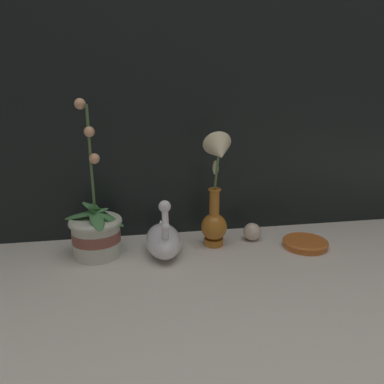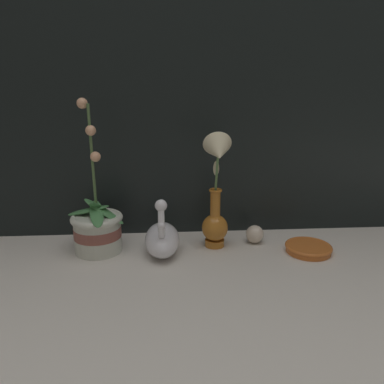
{
  "view_description": "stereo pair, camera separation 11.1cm",
  "coord_description": "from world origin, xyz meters",
  "px_view_note": "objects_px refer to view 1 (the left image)",
  "views": [
    {
      "loc": [
        -0.21,
        -0.92,
        0.49
      ],
      "look_at": [
        -0.03,
        0.13,
        0.18
      ],
      "focal_mm": 35.0,
      "sensor_mm": 36.0,
      "label": 1
    },
    {
      "loc": [
        -0.1,
        -0.93,
        0.49
      ],
      "look_at": [
        -0.03,
        0.13,
        0.18
      ],
      "focal_mm": 35.0,
      "sensor_mm": 36.0,
      "label": 2
    }
  ],
  "objects_px": {
    "amber_dish": "(305,243)",
    "swan_figurine": "(163,239)",
    "glass_sphere": "(252,232)",
    "orchid_potted_plant": "(96,231)",
    "blue_vase": "(216,198)"
  },
  "relations": [
    {
      "from": "amber_dish",
      "to": "swan_figurine",
      "type": "bearing_deg",
      "value": 176.78
    },
    {
      "from": "swan_figurine",
      "to": "blue_vase",
      "type": "xyz_separation_m",
      "value": [
        0.16,
        0.02,
        0.11
      ]
    },
    {
      "from": "glass_sphere",
      "to": "amber_dish",
      "type": "xyz_separation_m",
      "value": [
        0.15,
        -0.08,
        -0.02
      ]
    },
    {
      "from": "swan_figurine",
      "to": "glass_sphere",
      "type": "relative_size",
      "value": 3.43
    },
    {
      "from": "orchid_potted_plant",
      "to": "blue_vase",
      "type": "distance_m",
      "value": 0.37
    },
    {
      "from": "swan_figurine",
      "to": "blue_vase",
      "type": "bearing_deg",
      "value": 7.69
    },
    {
      "from": "orchid_potted_plant",
      "to": "swan_figurine",
      "type": "bearing_deg",
      "value": -7.97
    },
    {
      "from": "orchid_potted_plant",
      "to": "glass_sphere",
      "type": "xyz_separation_m",
      "value": [
        0.49,
        0.03,
        -0.05
      ]
    },
    {
      "from": "glass_sphere",
      "to": "amber_dish",
      "type": "height_order",
      "value": "glass_sphere"
    },
    {
      "from": "swan_figurine",
      "to": "glass_sphere",
      "type": "distance_m",
      "value": 0.3
    },
    {
      "from": "orchid_potted_plant",
      "to": "amber_dish",
      "type": "distance_m",
      "value": 0.64
    },
    {
      "from": "orchid_potted_plant",
      "to": "swan_figurine",
      "type": "relative_size",
      "value": 2.29
    },
    {
      "from": "orchid_potted_plant",
      "to": "blue_vase",
      "type": "relative_size",
      "value": 1.25
    },
    {
      "from": "swan_figurine",
      "to": "glass_sphere",
      "type": "bearing_deg",
      "value": 10.79
    },
    {
      "from": "swan_figurine",
      "to": "amber_dish",
      "type": "height_order",
      "value": "swan_figurine"
    }
  ]
}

